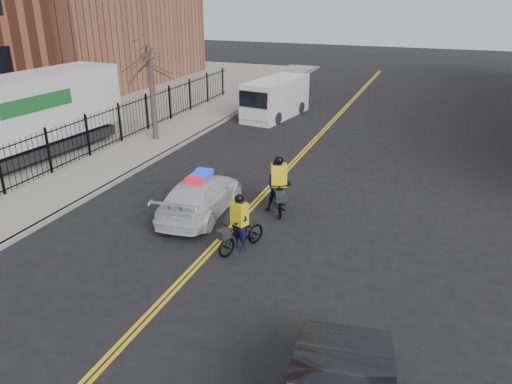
{
  "coord_description": "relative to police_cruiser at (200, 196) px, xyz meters",
  "views": [
    {
      "loc": [
        5.94,
        -11.37,
        7.33
      ],
      "look_at": [
        0.76,
        2.39,
        1.3
      ],
      "focal_mm": 35.0,
      "sensor_mm": 36.0,
      "label": 1
    }
  ],
  "objects": [
    {
      "name": "curb",
      "position": [
        -4.54,
        5.17,
        -0.59
      ],
      "size": [
        0.2,
        60.0,
        0.15
      ],
      "primitive_type": "cube",
      "color": "gray",
      "rests_on": "ground"
    },
    {
      "name": "center_line_left",
      "position": [
        1.38,
        5.17,
        -0.66
      ],
      "size": [
        0.1,
        60.0,
        0.01
      ],
      "primitive_type": "cube",
      "color": "gold",
      "rests_on": "ground"
    },
    {
      "name": "semi_trailer",
      "position": [
        -9.94,
        1.25,
        1.49
      ],
      "size": [
        3.59,
        12.37,
        3.8
      ],
      "rotation": [
        0.0,
        0.0,
        -0.1
      ],
      "color": "silver",
      "rests_on": "ground"
    },
    {
      "name": "iron_fence",
      "position": [
        -7.54,
        5.17,
        0.33
      ],
      "size": [
        0.12,
        28.0,
        2.0
      ],
      "primitive_type": null,
      "color": "black",
      "rests_on": "ground"
    },
    {
      "name": "cyclist_far",
      "position": [
        2.47,
        1.13,
        0.14
      ],
      "size": [
        1.35,
        2.09,
        2.05
      ],
      "rotation": [
        0.0,
        0.0,
        0.42
      ],
      "color": "black",
      "rests_on": "ground"
    },
    {
      "name": "cargo_van",
      "position": [
        -2.12,
        14.25,
        0.45
      ],
      "size": [
        2.81,
        5.69,
        2.28
      ],
      "rotation": [
        0.0,
        0.0,
        -0.16
      ],
      "color": "silver",
      "rests_on": "ground"
    },
    {
      "name": "police_cruiser",
      "position": [
        0.0,
        0.0,
        0.0
      ],
      "size": [
        2.19,
        4.68,
        1.48
      ],
      "rotation": [
        0.0,
        0.0,
        3.22
      ],
      "color": "silver",
      "rests_on": "ground"
    },
    {
      "name": "center_line_right",
      "position": [
        1.54,
        5.17,
        -0.66
      ],
      "size": [
        0.1,
        60.0,
        0.01
      ],
      "primitive_type": "cube",
      "color": "gold",
      "rests_on": "ground"
    },
    {
      "name": "cyclist_near",
      "position": [
        2.25,
        -1.93,
        -0.04
      ],
      "size": [
        1.3,
        1.94,
        1.81
      ],
      "rotation": [
        0.0,
        0.0,
        -0.4
      ],
      "color": "black",
      "rests_on": "ground"
    },
    {
      "name": "ground",
      "position": [
        1.46,
        -2.83,
        -0.67
      ],
      "size": [
        120.0,
        120.0,
        0.0
      ],
      "primitive_type": "plane",
      "color": "black",
      "rests_on": "ground"
    },
    {
      "name": "sidewalk",
      "position": [
        -6.04,
        5.17,
        -0.59
      ],
      "size": [
        3.0,
        60.0,
        0.15
      ],
      "primitive_type": "cube",
      "color": "gray",
      "rests_on": "ground"
    },
    {
      "name": "street_tree",
      "position": [
        -6.14,
        7.17,
        2.87
      ],
      "size": [
        3.2,
        3.2,
        4.8
      ],
      "color": "#3C2C23",
      "rests_on": "sidewalk"
    }
  ]
}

